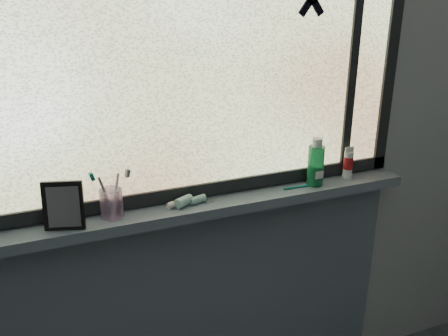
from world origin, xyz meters
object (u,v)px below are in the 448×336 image
vanity_mirror (63,206)px  toothbrush_cup (112,203)px  mouthwash_bottle (316,162)px  cream_tube (348,161)px

vanity_mirror → toothbrush_cup: 0.16m
toothbrush_cup → mouthwash_bottle: bearing=-1.1°
toothbrush_cup → cream_tube: (0.95, -0.00, 0.02)m
mouthwash_bottle → toothbrush_cup: bearing=178.9°
vanity_mirror → toothbrush_cup: size_ratio=1.60×
toothbrush_cup → mouthwash_bottle: mouthwash_bottle is taller
vanity_mirror → mouthwash_bottle: size_ratio=1.03×
mouthwash_bottle → cream_tube: size_ratio=1.69×
toothbrush_cup → mouthwash_bottle: 0.79m
vanity_mirror → toothbrush_cup: bearing=25.5°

